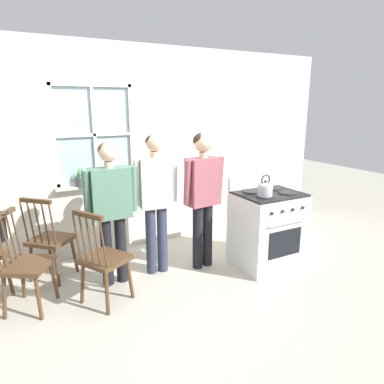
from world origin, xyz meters
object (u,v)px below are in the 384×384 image
(stove, at_px, (267,228))
(chair_near_stove, at_px, (50,241))
(chair_near_wall, at_px, (103,260))
(person_elderly_left, at_px, (111,201))
(potted_plant, at_px, (81,180))
(person_teen_center, at_px, (155,194))
(kettle, at_px, (265,188))
(chair_by_window, at_px, (25,265))
(person_adult_right, at_px, (203,187))

(stove, bearing_deg, chair_near_stove, 160.17)
(chair_near_wall, bearing_deg, person_elderly_left, -60.04)
(chair_near_wall, height_order, potted_plant, potted_plant)
(person_teen_center, relative_size, kettle, 6.58)
(chair_near_wall, height_order, chair_near_stove, same)
(chair_by_window, bearing_deg, chair_near_wall, -79.38)
(person_teen_center, bearing_deg, stove, -12.79)
(person_elderly_left, height_order, stove, person_elderly_left)
(chair_by_window, bearing_deg, stove, -67.47)
(chair_by_window, height_order, chair_near_wall, same)
(chair_near_stove, relative_size, kettle, 4.00)
(person_adult_right, xyz_separation_m, stove, (0.73, -0.32, -0.53))
(chair_near_wall, height_order, person_elderly_left, person_elderly_left)
(potted_plant, bearing_deg, chair_near_wall, -92.33)
(chair_near_wall, xyz_separation_m, person_adult_right, (1.26, 0.23, 0.55))
(person_elderly_left, bearing_deg, stove, -13.52)
(potted_plant, bearing_deg, kettle, -38.29)
(chair_by_window, height_order, potted_plant, potted_plant)
(kettle, bearing_deg, person_teen_center, 152.33)
(chair_near_wall, bearing_deg, kettle, -126.77)
(kettle, bearing_deg, potted_plant, 141.71)
(stove, bearing_deg, person_adult_right, 156.49)
(stove, xyz_separation_m, kettle, (-0.17, -0.13, 0.55))
(potted_plant, bearing_deg, chair_by_window, -128.17)
(person_teen_center, xyz_separation_m, person_adult_right, (0.55, -0.13, 0.04))
(kettle, bearing_deg, chair_by_window, 169.68)
(chair_near_stove, distance_m, stove, 2.55)
(stove, bearing_deg, person_teen_center, 160.67)
(chair_by_window, bearing_deg, person_teen_center, -55.57)
(chair_near_stove, height_order, person_teen_center, person_teen_center)
(potted_plant, bearing_deg, person_adult_right, -38.04)
(kettle, height_order, potted_plant, potted_plant)
(kettle, xyz_separation_m, potted_plant, (-1.77, 1.39, 0.01))
(person_elderly_left, xyz_separation_m, potted_plant, (-0.15, 0.84, 0.08))
(person_elderly_left, distance_m, potted_plant, 0.85)
(person_elderly_left, height_order, person_adult_right, person_adult_right)
(person_elderly_left, bearing_deg, kettle, -19.13)
(chair_by_window, distance_m, person_elderly_left, 1.02)
(stove, relative_size, kettle, 4.39)
(person_elderly_left, distance_m, person_teen_center, 0.52)
(chair_near_stove, relative_size, potted_plant, 3.88)
(person_teen_center, bearing_deg, chair_by_window, -168.48)
(chair_near_stove, height_order, person_elderly_left, person_elderly_left)
(chair_by_window, xyz_separation_m, stove, (2.68, -0.32, 0.02))
(chair_near_stove, bearing_deg, potted_plant, -95.27)
(potted_plant, bearing_deg, chair_near_stove, -139.05)
(chair_by_window, bearing_deg, kettle, -70.87)
(chair_by_window, xyz_separation_m, kettle, (2.50, -0.46, 0.57))
(chair_near_wall, distance_m, kettle, 1.91)
(chair_near_wall, height_order, person_teen_center, person_teen_center)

